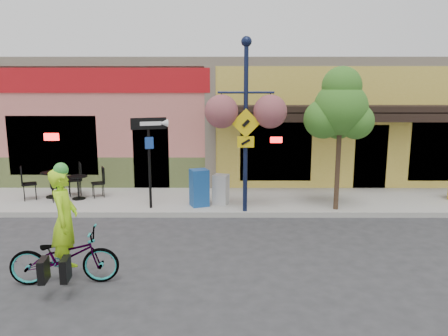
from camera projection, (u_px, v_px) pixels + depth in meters
The scene contains 13 objects.
ground at pixel (244, 223), 11.57m from camera, with size 90.00×90.00×0.00m, color #2D2D30.
sidewalk at pixel (241, 201), 13.52m from camera, with size 24.00×3.00×0.15m, color #9E9B93.
curb at pixel (243, 215), 12.10m from camera, with size 24.00×0.12×0.15m, color #A8A59E.
building at pixel (237, 117), 18.51m from camera, with size 18.20×8.20×4.50m, color #CA6E64, non-canonical shape.
bicycle at pixel (64, 257), 8.01m from camera, with size 0.69×1.97×1.03m, color maroon.
cyclist_rider at pixel (66, 234), 7.93m from camera, with size 0.70×0.46×1.92m, color #B4FB1A.
lamp_post at pixel (246, 127), 11.73m from camera, with size 1.51×0.60×4.72m, color #121A38, non-canonical shape.
one_way_sign at pixel (149, 164), 12.24m from camera, with size 0.99×0.21×2.58m, color black, non-canonical shape.
cafe_set_left at pixel (52, 181), 13.55m from camera, with size 1.75×0.87×1.05m, color black, non-canonical shape.
cafe_set_right at pixel (78, 184), 13.34m from camera, with size 1.58×0.79×0.95m, color black, non-canonical shape.
newspaper_box_blue at pixel (199, 188), 12.59m from camera, with size 0.48×0.43×1.08m, color #184B94, non-canonical shape.
newspaper_box_grey at pixel (221, 189), 12.79m from camera, with size 0.41×0.37×0.89m, color #B6B6B6, non-canonical shape.
street_tree at pixel (339, 139), 11.99m from camera, with size 1.56×1.56×4.01m, color #3D7A26, non-canonical shape.
Camera 1 is at (-0.52, -11.08, 3.64)m, focal length 35.00 mm.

